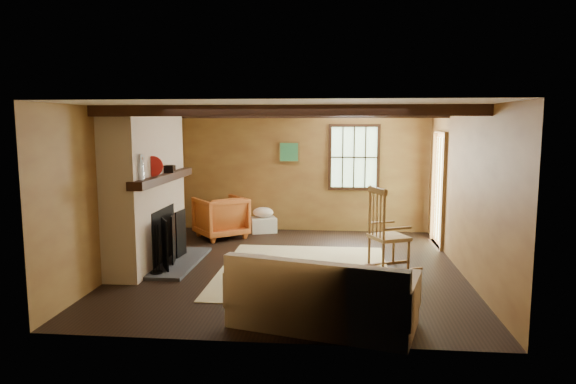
# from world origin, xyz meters

# --- Properties ---
(ground) EXTENTS (5.50, 5.50, 0.00)m
(ground) POSITION_xyz_m (0.00, 0.00, 0.00)
(ground) COLOR black
(ground) RESTS_ON ground
(room_envelope) EXTENTS (5.02, 5.52, 2.44)m
(room_envelope) POSITION_xyz_m (0.22, 0.26, 1.63)
(room_envelope) COLOR olive
(room_envelope) RESTS_ON ground
(fireplace) EXTENTS (1.02, 2.30, 2.40)m
(fireplace) POSITION_xyz_m (-2.23, -0.00, 1.10)
(fireplace) COLOR brown
(fireplace) RESTS_ON ground
(rug) EXTENTS (2.50, 3.00, 0.01)m
(rug) POSITION_xyz_m (0.20, -0.20, 0.00)
(rug) COLOR #D1BB8B
(rug) RESTS_ON ground
(rocking_chair) EXTENTS (1.02, 0.81, 1.25)m
(rocking_chair) POSITION_xyz_m (1.42, 0.04, 0.53)
(rocking_chair) COLOR tan
(rocking_chair) RESTS_ON ground
(sofa) EXTENTS (2.13, 1.35, 0.80)m
(sofa) POSITION_xyz_m (0.53, -2.29, 0.28)
(sofa) COLOR white
(sofa) RESTS_ON ground
(firewood_pile) EXTENTS (0.65, 0.12, 0.24)m
(firewood_pile) POSITION_xyz_m (-1.85, 2.52, 0.12)
(firewood_pile) COLOR brown
(firewood_pile) RESTS_ON ground
(laundry_basket) EXTENTS (0.60, 0.52, 0.30)m
(laundry_basket) POSITION_xyz_m (-0.80, 2.46, 0.15)
(laundry_basket) COLOR silver
(laundry_basket) RESTS_ON ground
(basket_pillow) EXTENTS (0.50, 0.45, 0.21)m
(basket_pillow) POSITION_xyz_m (-0.80, 2.46, 0.40)
(basket_pillow) COLOR white
(basket_pillow) RESTS_ON laundry_basket
(armchair) EXTENTS (1.21, 1.21, 0.79)m
(armchair) POSITION_xyz_m (-1.54, 1.90, 0.40)
(armchair) COLOR #BF6026
(armchair) RESTS_ON ground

